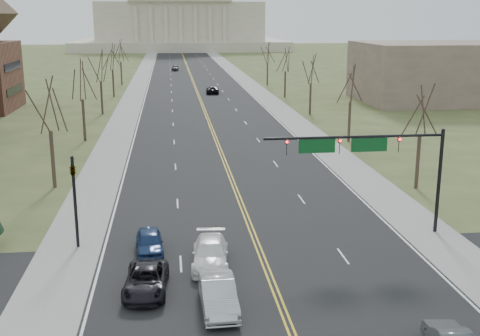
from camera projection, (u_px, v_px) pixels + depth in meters
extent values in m
cube|color=black|center=(194.00, 83.00, 132.83)|extent=(20.00, 380.00, 0.01)
cube|color=black|center=(274.00, 289.00, 32.72)|extent=(120.00, 14.00, 0.01)
cube|color=gray|center=(139.00, 84.00, 131.47)|extent=(4.00, 380.00, 0.03)
cube|color=gray|center=(247.00, 82.00, 134.19)|extent=(4.00, 380.00, 0.03)
cube|color=gold|center=(194.00, 83.00, 132.83)|extent=(0.42, 380.00, 0.01)
cube|color=silver|center=(149.00, 83.00, 131.72)|extent=(0.15, 380.00, 0.01)
cube|color=silver|center=(238.00, 82.00, 133.94)|extent=(0.15, 380.00, 0.01)
cube|color=beige|center=(180.00, 44.00, 267.10)|extent=(90.00, 60.00, 4.00)
cube|color=beige|center=(180.00, 21.00, 264.64)|extent=(70.00, 40.00, 16.00)
cylinder|color=black|center=(439.00, 181.00, 40.47)|extent=(0.24, 0.24, 7.20)
cylinder|color=black|center=(355.00, 137.00, 39.00)|extent=(12.00, 0.18, 0.18)
imported|color=black|center=(399.00, 144.00, 39.48)|extent=(0.35, 0.40, 1.10)
sphere|color=#FF0C0C|center=(400.00, 139.00, 39.25)|extent=(0.18, 0.18, 0.18)
imported|color=black|center=(339.00, 146.00, 39.03)|extent=(0.35, 0.40, 1.10)
sphere|color=#FF0C0C|center=(340.00, 141.00, 38.79)|extent=(0.18, 0.18, 0.18)
imported|color=black|center=(286.00, 147.00, 38.63)|extent=(0.35, 0.40, 1.10)
sphere|color=#FF0C0C|center=(287.00, 142.00, 38.40)|extent=(0.18, 0.18, 0.18)
cube|color=#0C4C1E|center=(369.00, 145.00, 39.25)|extent=(2.40, 0.12, 0.90)
cube|color=#0C4C1E|center=(317.00, 146.00, 38.86)|extent=(2.40, 0.12, 0.90)
cylinder|color=black|center=(75.00, 202.00, 37.90)|extent=(0.20, 0.20, 6.00)
imported|color=black|center=(73.00, 169.00, 37.36)|extent=(0.32, 0.36, 0.99)
cylinder|color=#372721|center=(418.00, 162.00, 51.23)|extent=(0.32, 0.32, 4.68)
cylinder|color=#372721|center=(53.00, 159.00, 51.54)|extent=(0.32, 0.32, 4.95)
cylinder|color=#372721|center=(349.00, 122.00, 70.48)|extent=(0.32, 0.32, 4.68)
cylinder|color=#372721|center=(84.00, 120.00, 70.79)|extent=(0.32, 0.32, 4.95)
cylinder|color=#372721|center=(310.00, 99.00, 89.73)|extent=(0.32, 0.32, 4.68)
cylinder|color=#372721|center=(102.00, 98.00, 90.04)|extent=(0.32, 0.32, 4.95)
cylinder|color=#372721|center=(285.00, 84.00, 108.98)|extent=(0.32, 0.32, 4.68)
cylinder|color=#372721|center=(113.00, 83.00, 109.29)|extent=(0.32, 0.32, 4.95)
cylinder|color=#372721|center=(267.00, 74.00, 128.23)|extent=(0.32, 0.32, 4.68)
cylinder|color=#372721|center=(121.00, 73.00, 128.55)|extent=(0.32, 0.32, 4.95)
cube|color=black|center=(15.00, 90.00, 94.07)|extent=(0.10, 9.80, 1.20)
cube|color=black|center=(13.00, 66.00, 93.17)|extent=(0.10, 9.80, 1.20)
cube|color=brown|center=(434.00, 72.00, 103.40)|extent=(25.00, 20.00, 10.00)
imported|color=#AFB1B7|center=(218.00, 294.00, 30.28)|extent=(1.85, 4.92, 1.60)
imported|color=black|center=(146.00, 280.00, 32.20)|extent=(2.53, 4.97, 1.35)
imported|color=white|center=(210.00, 254.00, 35.58)|extent=(2.53, 5.34, 1.50)
imported|color=navy|center=(149.00, 242.00, 37.49)|extent=(1.92, 4.23, 1.41)
imported|color=black|center=(212.00, 90.00, 114.78)|extent=(2.60, 5.16, 1.40)
imported|color=#424348|center=(175.00, 68.00, 162.21)|extent=(2.09, 4.55, 1.51)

